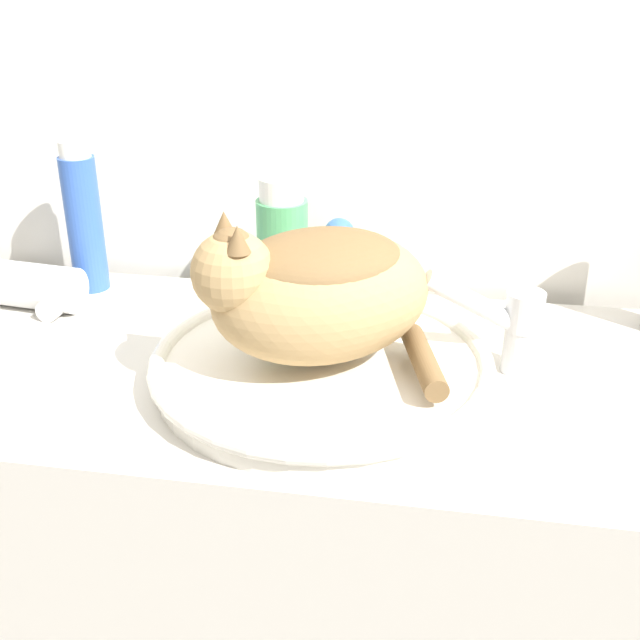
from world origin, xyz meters
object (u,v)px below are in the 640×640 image
at_px(shampoo_bottle_tall, 84,219).
at_px(hair_dryer, 24,286).
at_px(mouthwash_bottle, 283,244).
at_px(faucet, 510,324).
at_px(cat, 315,288).
at_px(deodorant_stick, 342,263).

xyz_separation_m(shampoo_bottle_tall, hair_dryer, (-0.07, -0.08, -0.08)).
xyz_separation_m(mouthwash_bottle, shampoo_bottle_tall, (-0.31, -0.00, 0.02)).
bearing_deg(shampoo_bottle_tall, faucet, -14.43).
xyz_separation_m(cat, faucet, (0.23, 0.07, -0.06)).
height_order(faucet, deodorant_stick, faucet).
height_order(faucet, hair_dryer, faucet).
bearing_deg(deodorant_stick, hair_dryer, -170.04).
bearing_deg(deodorant_stick, faucet, -34.66).
distance_m(mouthwash_bottle, shampoo_bottle_tall, 0.31).
height_order(deodorant_stick, shampoo_bottle_tall, shampoo_bottle_tall).
xyz_separation_m(mouthwash_bottle, deodorant_stick, (0.09, -0.00, -0.02)).
xyz_separation_m(cat, shampoo_bottle_tall, (-0.40, 0.23, -0.02)).
relative_size(mouthwash_bottle, shampoo_bottle_tall, 0.83).
distance_m(cat, faucet, 0.25).
height_order(mouthwash_bottle, shampoo_bottle_tall, shampoo_bottle_tall).
distance_m(mouthwash_bottle, hair_dryer, 0.39).
xyz_separation_m(deodorant_stick, shampoo_bottle_tall, (-0.39, 0.00, 0.05)).
height_order(cat, deodorant_stick, cat).
distance_m(deodorant_stick, hair_dryer, 0.47).
relative_size(cat, shampoo_bottle_tall, 1.41).
bearing_deg(deodorant_stick, mouthwash_bottle, 180.00).
relative_size(mouthwash_bottle, deodorant_stick, 1.41).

